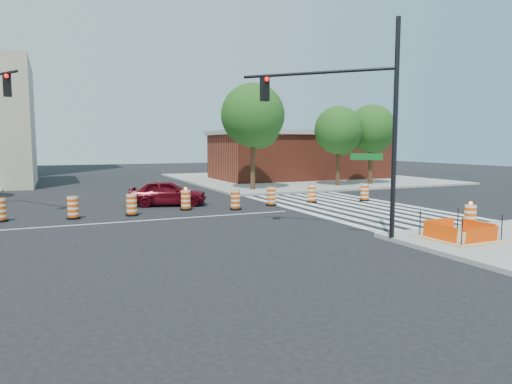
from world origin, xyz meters
TOP-DOWN VIEW (x-y plane):
  - ground at (0.00, 0.00)m, footprint 120.00×120.00m
  - sidewalk_ne at (18.00, 18.00)m, footprint 22.00×22.00m
  - crosswalk_east at (10.95, 0.00)m, footprint 6.75×13.50m
  - lane_centerline at (0.00, 0.00)m, footprint 14.00×0.12m
  - excavation_pit at (9.00, -9.00)m, footprint 2.20×2.20m
  - brick_storefront at (18.00, 18.00)m, footprint 16.50×8.50m
  - red_coupe at (2.09, 4.51)m, footprint 4.49×2.83m
  - signal_pole_se at (5.97, -6.77)m, footprint 3.99×4.11m
  - pit_drum at (10.90, -7.78)m, footprint 0.53×0.53m
  - tree_north_c at (9.46, 9.66)m, footprint 4.50×4.50m
  - tree_north_d at (16.69, 9.70)m, footprint 3.70×3.70m
  - tree_north_e at (19.98, 9.92)m, footprint 3.89×3.84m
  - median_drum_2 at (-5.77, 2.24)m, footprint 0.60×0.60m
  - median_drum_3 at (-2.85, 1.74)m, footprint 0.60×0.60m
  - median_drum_4 at (-0.28, 1.67)m, footprint 0.60×0.60m
  - median_drum_5 at (2.54, 2.44)m, footprint 0.60×0.60m
  - median_drum_6 at (4.91, 1.50)m, footprint 0.60×0.60m
  - median_drum_7 at (7.27, 2.17)m, footprint 0.60×0.60m
  - median_drum_8 at (10.00, 2.43)m, footprint 0.60×0.60m
  - median_drum_9 at (13.25, 1.79)m, footprint 0.60×0.60m

SIDE VIEW (x-z plane):
  - ground at x=0.00m, z-range 0.00..0.00m
  - lane_centerline at x=0.00m, z-range 0.00..0.01m
  - crosswalk_east at x=10.95m, z-range 0.00..0.01m
  - sidewalk_ne at x=18.00m, z-range 0.00..0.15m
  - excavation_pit at x=9.00m, z-range -0.23..0.67m
  - median_drum_2 at x=-5.77m, z-range -0.03..0.99m
  - median_drum_3 at x=-2.85m, z-range -0.03..0.99m
  - median_drum_4 at x=-0.28m, z-range -0.03..0.99m
  - median_drum_6 at x=4.91m, z-range -0.03..0.99m
  - median_drum_7 at x=7.27m, z-range -0.03..0.99m
  - median_drum_8 at x=10.00m, z-range -0.03..0.99m
  - median_drum_9 at x=13.25m, z-range -0.03..0.99m
  - median_drum_5 at x=2.54m, z-range -0.10..1.08m
  - pit_drum at x=10.90m, z-range 0.06..1.11m
  - red_coupe at x=2.09m, z-range 0.00..1.42m
  - brick_storefront at x=18.00m, z-range 0.02..4.62m
  - tree_north_d at x=16.69m, z-range 1.08..7.37m
  - tree_north_e at x=19.98m, z-range 1.12..7.65m
  - signal_pole_se at x=5.97m, z-range 0.85..8.26m
  - tree_north_c at x=9.46m, z-range 1.31..8.96m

